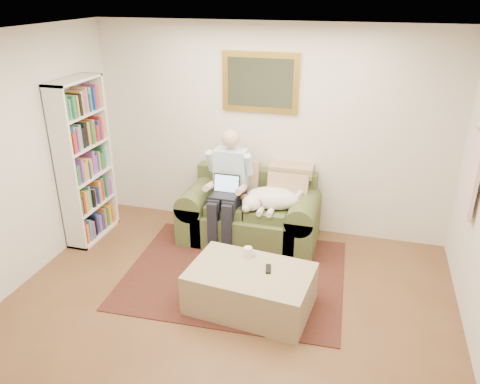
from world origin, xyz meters
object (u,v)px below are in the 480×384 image
at_px(sleeping_dog, 273,198).
at_px(seated_man, 227,190).
at_px(ottoman, 250,289).
at_px(coffee_mug, 248,252).
at_px(bookshelf, 84,162).
at_px(sofa, 250,218).
at_px(laptop, 225,190).

bearing_deg(sleeping_dog, seated_man, -172.87).
xyz_separation_m(seated_man, ottoman, (0.60, -1.19, -0.49)).
distance_m(sleeping_dog, ottoman, 1.33).
xyz_separation_m(coffee_mug, bookshelf, (-2.23, 0.65, 0.52)).
bearing_deg(bookshelf, sofa, 12.62).
xyz_separation_m(seated_man, bookshelf, (-1.72, -0.29, 0.29)).
distance_m(seated_man, bookshelf, 1.77).
height_order(laptop, bookshelf, bookshelf).
distance_m(seated_man, ottoman, 1.42).
xyz_separation_m(laptop, bookshelf, (-1.72, -0.22, 0.26)).
height_order(ottoman, coffee_mug, coffee_mug).
height_order(sofa, seated_man, seated_man).
distance_m(ottoman, bookshelf, 2.61).
bearing_deg(sofa, seated_man, -148.55).
xyz_separation_m(sofa, seated_man, (-0.25, -0.15, 0.42)).
height_order(seated_man, ottoman, seated_man).
distance_m(sofa, laptop, 0.56).
height_order(sleeping_dog, bookshelf, bookshelf).
bearing_deg(laptop, ottoman, -61.68).
bearing_deg(seated_man, ottoman, -63.00).
relative_size(sleeping_dog, ottoman, 0.58).
bearing_deg(ottoman, laptop, 118.32).
bearing_deg(laptop, bookshelf, -172.62).
distance_m(sofa, sleeping_dog, 0.47).
bearing_deg(sofa, coffee_mug, -76.56).
bearing_deg(seated_man, sleeping_dog, 7.13).
distance_m(seated_man, laptop, 0.07).
relative_size(sleeping_dog, bookshelf, 0.35).
bearing_deg(bookshelf, coffee_mug, -16.26).
xyz_separation_m(sofa, coffee_mug, (0.26, -1.09, 0.19)).
bearing_deg(coffee_mug, bookshelf, 163.74).
bearing_deg(bookshelf, sleeping_dog, 8.92).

